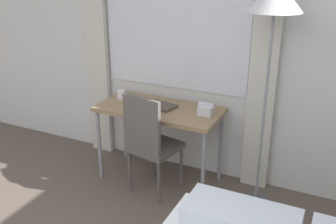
% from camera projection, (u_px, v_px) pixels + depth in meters
% --- Properties ---
extents(wall_back_with_window, '(5.73, 0.13, 2.70)m').
position_uv_depth(wall_back_with_window, '(205.00, 39.00, 3.59)').
color(wall_back_with_window, silver).
rests_on(wall_back_with_window, ground_plane).
extents(desk, '(1.15, 0.55, 0.75)m').
position_uv_depth(desk, '(160.00, 114.00, 3.66)').
color(desk, '#937551').
rests_on(desk, ground_plane).
extents(desk_chair, '(0.47, 0.47, 0.98)m').
position_uv_depth(desk_chair, '(150.00, 140.00, 3.47)').
color(desk_chair, '#59514C').
rests_on(desk_chair, ground_plane).
extents(standing_lamp, '(0.41, 0.41, 1.92)m').
position_uv_depth(standing_lamp, '(274.00, 9.00, 2.89)').
color(standing_lamp, '#4C4C51').
rests_on(standing_lamp, ground_plane).
extents(telephone, '(0.14, 0.13, 0.10)m').
position_uv_depth(telephone, '(206.00, 109.00, 3.47)').
color(telephone, silver).
rests_on(telephone, desk).
extents(book, '(0.31, 0.24, 0.02)m').
position_uv_depth(book, '(161.00, 105.00, 3.65)').
color(book, '#4C4238').
rests_on(book, desk).
extents(mug, '(0.07, 0.07, 0.08)m').
position_uv_depth(mug, '(121.00, 95.00, 3.84)').
color(mug, white).
rests_on(mug, desk).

